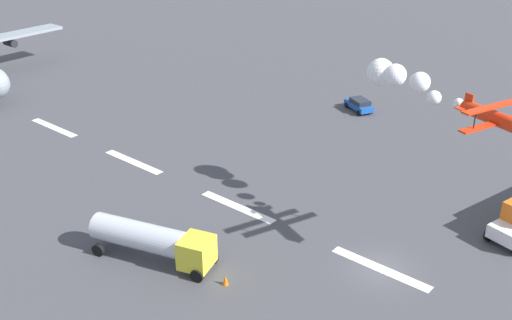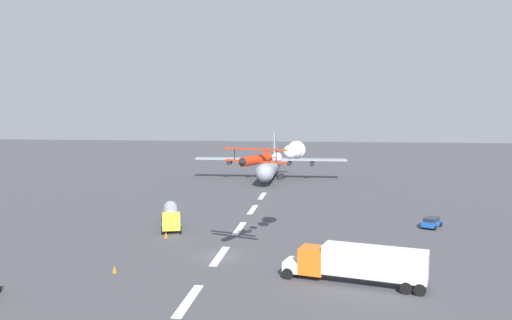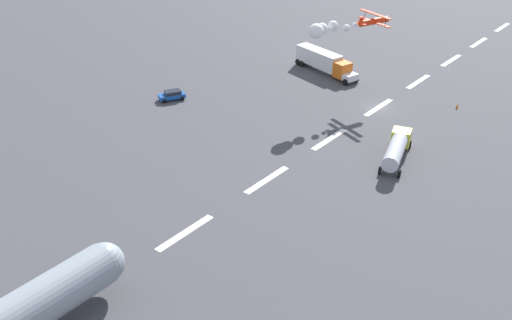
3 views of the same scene
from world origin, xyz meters
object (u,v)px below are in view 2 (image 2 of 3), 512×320
Objects in this scene: stunt_biplane_red at (286,153)px; traffic_cone_far at (166,235)px; semi_truck_orange at (359,262)px; fuel_tanker_truck at (171,215)px; followme_car_yellow at (432,222)px; traffic_cone_near at (114,269)px; cargo_transport_plane at (270,166)px.

stunt_biplane_red is 20.47m from traffic_cone_far.
fuel_tanker_truck is at bearing 49.63° from semi_truck_orange.
followme_car_yellow reaches higher than traffic_cone_near.
stunt_biplane_red is at bearing -60.50° from traffic_cone_near.
stunt_biplane_red is 15.91m from semi_truck_orange.
semi_truck_orange is 32.96m from fuel_tanker_truck.
stunt_biplane_red is at bearing -108.43° from traffic_cone_far.
cargo_transport_plane reaches higher than traffic_cone_far.
fuel_tanker_truck is (11.52, 17.25, -10.10)m from stunt_biplane_red.
semi_truck_orange is at bearing -90.57° from traffic_cone_near.
fuel_tanker_truck is 21.15m from traffic_cone_near.
semi_truck_orange is (-73.40, -16.08, -1.23)m from cargo_transport_plane.
fuel_tanker_truck is at bearing 56.27° from stunt_biplane_red.
stunt_biplane_red reaches higher than cargo_transport_plane.
cargo_transport_plane is 2.40× the size of stunt_biplane_red.
traffic_cone_far is (-10.57, 35.93, -0.44)m from followme_car_yellow.
followme_car_yellow is (15.93, -19.85, -11.04)m from stunt_biplane_red.
traffic_cone_far is at bearing 106.40° from followme_car_yellow.
fuel_tanker_truck is (21.35, 25.11, -0.37)m from semi_truck_orange.
cargo_transport_plane is 2.62× the size of semi_truck_orange.
semi_truck_orange is (-9.83, -7.87, -9.73)m from stunt_biplane_red.
traffic_cone_far is at bearing 57.61° from semi_truck_orange.
stunt_biplane_red is 3.38× the size of followme_car_yellow.
followme_car_yellow is at bearing -55.26° from traffic_cone_near.
stunt_biplane_red is (-63.57, -8.21, 8.50)m from cargo_transport_plane.
fuel_tanker_truck is 37.37m from followme_car_yellow.
fuel_tanker_truck reaches higher than traffic_cone_near.
semi_truck_orange reaches higher than traffic_cone_near.
stunt_biplane_red is at bearing 128.75° from followme_car_yellow.
traffic_cone_far is at bearing 172.30° from cargo_transport_plane.
cargo_transport_plane is 48.80× the size of traffic_cone_far.
cargo_transport_plane is 8.12× the size of followme_car_yellow.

